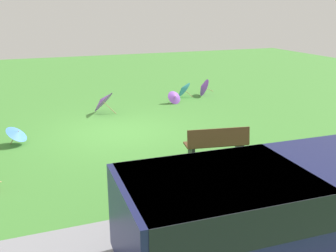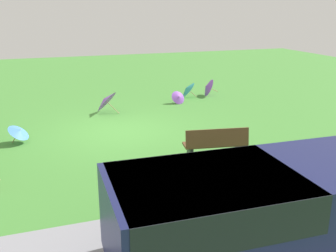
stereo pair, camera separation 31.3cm
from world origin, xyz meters
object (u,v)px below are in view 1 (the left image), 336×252
object	(u,v)px
van_dark	(263,208)
parasol_purple_2	(102,101)
parasol_purple_0	(175,97)
park_bench	(217,144)
parasol_blue_0	(17,133)
parasol_teal_0	(183,89)
parasol_purple_1	(203,87)

from	to	relation	value
van_dark	parasol_purple_2	size ratio (longest dim) A/B	3.90
parasol_purple_2	van_dark	bearing A→B (deg)	93.00
parasol_purple_0	parasol_purple_2	size ratio (longest dim) A/B	0.55
park_bench	parasol_purple_2	distance (m)	5.88
parasol_blue_0	parasol_teal_0	bearing A→B (deg)	-149.86
park_bench	parasol_purple_0	distance (m)	6.19
van_dark	parasol_blue_0	world-z (taller)	van_dark
van_dark	parasol_teal_0	xyz separation A→B (m)	(-3.30, -10.82, -0.54)
van_dark	parasol_purple_0	world-z (taller)	van_dark
parasol_purple_0	van_dark	bearing A→B (deg)	75.51
parasol_blue_0	parasol_purple_1	bearing A→B (deg)	-153.12
park_bench	parasol_purple_2	world-z (taller)	park_bench
van_dark	parasol_purple_2	world-z (taller)	van_dark
parasol_teal_0	parasol_purple_1	xyz separation A→B (m)	(-0.94, 0.02, 0.02)
van_dark	parasol_teal_0	distance (m)	11.32
parasol_purple_0	parasol_purple_2	bearing A→B (deg)	8.27
van_dark	parasol_purple_2	distance (m)	9.47
park_bench	parasol_purple_2	size ratio (longest dim) A/B	1.39
van_dark	parasol_blue_0	xyz separation A→B (m)	(3.43, -6.91, -0.55)
parasol_teal_0	parasol_purple_1	distance (m)	0.94
parasol_blue_0	parasol_teal_0	world-z (taller)	parasol_teal_0
parasol_blue_0	parasol_purple_0	bearing A→B (deg)	-153.56
park_bench	parasol_purple_1	xyz separation A→B (m)	(-2.97, -6.96, -0.07)
van_dark	park_bench	world-z (taller)	van_dark
parasol_purple_0	parasol_purple_2	world-z (taller)	parasol_purple_2
van_dark	park_bench	size ratio (longest dim) A/B	2.81
parasol_purple_0	parasol_blue_0	bearing A→B (deg)	26.44
parasol_teal_0	parasol_purple_2	bearing A→B (deg)	19.90
parasol_purple_2	parasol_blue_0	bearing A→B (deg)	40.79
van_dark	park_bench	distance (m)	4.07
parasol_blue_0	parasol_purple_0	distance (m)	6.69
van_dark	parasol_teal_0	world-z (taller)	van_dark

